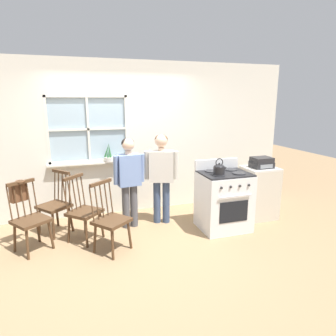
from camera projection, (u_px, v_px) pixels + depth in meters
The scene contains 14 objects.
ground_plane at pixel (140, 244), 4.31m from camera, with size 16.00×16.00×0.00m, color #937551.
wall_back at pixel (123, 140), 5.32m from camera, with size 6.40×0.16×2.70m.
chair_by_window at pixel (30, 220), 4.06m from camera, with size 0.57×0.57×0.97m.
chair_near_wall at pixel (83, 212), 4.36m from camera, with size 0.58×0.58×0.97m.
chair_center_cluster at pixel (55, 205), 4.61m from camera, with size 0.57×0.58×0.97m.
chair_near_stove at pixel (110, 220), 4.05m from camera, with size 0.58×0.58×0.97m.
person_elderly_left at pixel (129, 175), 4.72m from camera, with size 0.51×0.25×1.45m.
person_teen_center at pixel (161, 170), 4.88m from camera, with size 0.55×0.32×1.49m.
stove at pixel (224, 200), 4.75m from camera, with size 0.76×0.68×1.08m.
kettle at pixel (219, 169), 4.46m from camera, with size 0.21×0.17×0.25m.
potted_plant at pixel (109, 157), 5.22m from camera, with size 0.16×0.16×0.33m.
handbag at pixel (18, 192), 4.11m from camera, with size 0.25×0.25×0.31m.
side_counter at pixel (259, 192), 5.22m from camera, with size 0.55×0.50×0.90m.
stereo at pixel (262, 163), 5.07m from camera, with size 0.34×0.29×0.18m.
Camera 1 is at (-0.83, -3.89, 2.04)m, focal length 32.00 mm.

